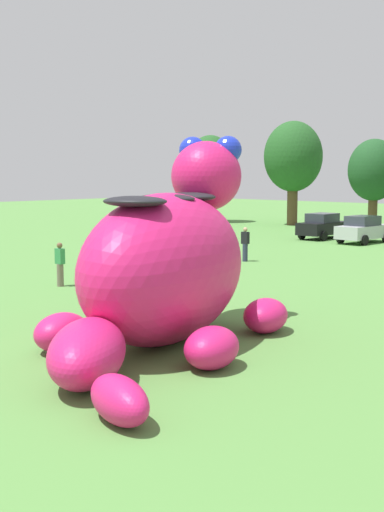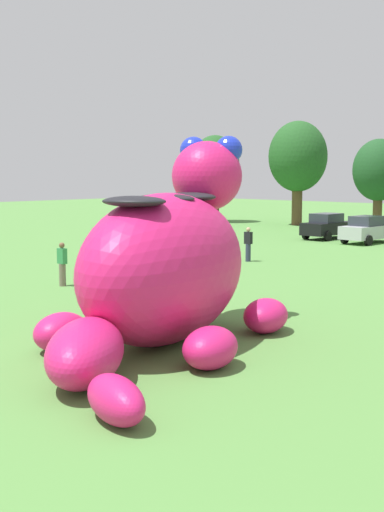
# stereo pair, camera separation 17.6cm
# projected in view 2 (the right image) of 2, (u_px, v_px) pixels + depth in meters

# --- Properties ---
(ground_plane) EXTENTS (160.00, 160.00, 0.00)m
(ground_plane) POSITION_uv_depth(u_px,v_px,m) (124.00, 346.00, 17.11)
(ground_plane) COLOR #568E42
(giant_inflatable_creature) EXTENTS (8.01, 9.54, 5.46)m
(giant_inflatable_creature) POSITION_uv_depth(u_px,v_px,m) (166.00, 265.00, 17.38)
(giant_inflatable_creature) COLOR #E01E6B
(giant_inflatable_creature) RESTS_ON ground
(car_black) EXTENTS (1.99, 4.13, 1.72)m
(car_black) POSITION_uv_depth(u_px,v_px,m) (327.00, 226.00, 44.99)
(car_black) COLOR black
(car_black) RESTS_ON ground
(car_silver) EXTENTS (2.13, 4.19, 1.72)m
(car_silver) POSITION_uv_depth(u_px,v_px,m) (368.00, 230.00, 42.21)
(car_silver) COLOR #B7BABF
(car_silver) RESTS_ON ground
(tree_far_left) EXTENTS (4.38, 4.38, 7.78)m
(tree_far_left) POSITION_uv_depth(u_px,v_px,m) (215.00, 165.00, 60.30)
(tree_far_left) COLOR brown
(tree_far_left) RESTS_ON ground
(tree_left) EXTENTS (4.93, 4.93, 8.74)m
(tree_left) POSITION_uv_depth(u_px,v_px,m) (298.00, 157.00, 56.42)
(tree_left) COLOR brown
(tree_left) RESTS_ON ground
(tree_mid_left) EXTENTS (3.94, 3.94, 7.00)m
(tree_mid_left) POSITION_uv_depth(u_px,v_px,m) (379.00, 171.00, 51.28)
(tree_mid_left) COLOR brown
(tree_mid_left) RESTS_ON ground
(spectator_by_cars) EXTENTS (0.38, 0.26, 1.71)m
(spectator_by_cars) POSITION_uv_depth(u_px,v_px,m) (62.00, 264.00, 26.10)
(spectator_by_cars) COLOR #726656
(spectator_by_cars) RESTS_ON ground
(spectator_wandering) EXTENTS (0.38, 0.26, 1.71)m
(spectator_wandering) POSITION_uv_depth(u_px,v_px,m) (248.00, 244.00, 33.44)
(spectator_wandering) COLOR #2D334C
(spectator_wandering) RESTS_ON ground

